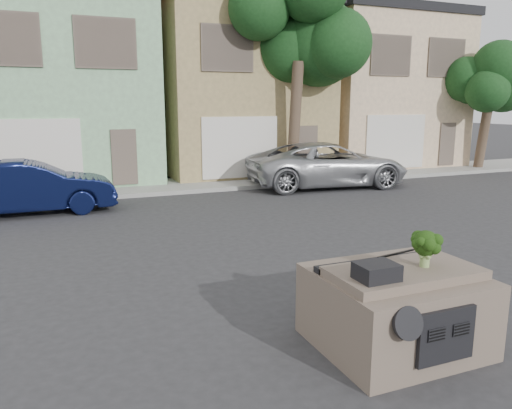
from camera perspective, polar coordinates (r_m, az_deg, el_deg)
ground_plane at (r=9.51m, az=4.12°, el=-8.02°), size 120.00×120.00×0.00m
sidewalk at (r=19.18m, az=-10.09°, el=2.06°), size 40.00×3.00×0.15m
townhouse_mint at (r=22.50m, az=-21.69°, el=12.28°), size 7.20×8.20×7.55m
townhouse_tan at (r=23.90m, az=-2.96°, el=12.97°), size 7.20×8.20×7.55m
townhouse_beige at (r=27.35m, az=12.37°, el=12.54°), size 7.20×8.20×7.55m
navy_sedan at (r=15.97m, az=-24.18°, el=-0.96°), size 4.72×1.68×1.55m
silver_pickup at (r=19.48m, az=8.14°, el=2.05°), size 6.43×3.52×1.71m
tree_near at (r=19.99m, az=4.53°, el=14.59°), size 4.40×4.00×8.50m
tree_far at (r=26.07m, az=24.78°, el=10.12°), size 3.20×3.00×6.00m
car_dashboard at (r=6.94m, az=15.58°, el=-11.06°), size 2.00×1.80×1.12m
instrument_hump at (r=6.12m, az=13.62°, el=-7.46°), size 0.48×0.38×0.20m
wiper_arm at (r=7.20m, az=15.72°, el=-5.42°), size 0.69×0.15×0.02m
broccoli at (r=6.72m, az=18.81°, el=-4.76°), size 0.56×0.56×0.49m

